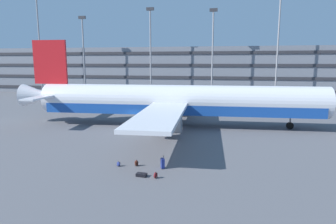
% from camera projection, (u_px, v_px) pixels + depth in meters
% --- Properties ---
extents(ground_plane, '(600.00, 600.00, 0.00)m').
position_uv_depth(ground_plane, '(133.00, 131.00, 37.00)').
color(ground_plane, '#5B5B60').
extents(terminal_structure, '(128.69, 20.29, 12.38)m').
position_uv_depth(terminal_structure, '(187.00, 70.00, 85.26)').
color(terminal_structure, slate).
rests_on(terminal_structure, ground_plane).
extents(airliner, '(43.95, 35.54, 11.47)m').
position_uv_depth(airliner, '(177.00, 101.00, 39.30)').
color(airliner, silver).
rests_on(airliner, ground_plane).
extents(light_mast_far_left, '(1.80, 0.50, 25.50)m').
position_uv_depth(light_mast_far_left, '(39.00, 39.00, 76.19)').
color(light_mast_far_left, gray).
rests_on(light_mast_far_left, ground_plane).
extents(light_mast_left, '(1.80, 0.50, 19.77)m').
position_uv_depth(light_mast_left, '(83.00, 50.00, 74.35)').
color(light_mast_left, gray).
rests_on(light_mast_left, ground_plane).
extents(light_mast_center_left, '(1.80, 0.50, 21.23)m').
position_uv_depth(light_mast_center_left, '(150.00, 46.00, 70.90)').
color(light_mast_center_left, gray).
rests_on(light_mast_center_left, ground_plane).
extents(light_mast_center_right, '(1.80, 0.50, 20.52)m').
position_uv_depth(light_mast_center_right, '(213.00, 47.00, 68.14)').
color(light_mast_center_right, gray).
rests_on(light_mast_center_right, ground_plane).
extents(light_mast_right, '(1.80, 0.50, 24.66)m').
position_uv_depth(light_mast_right, '(278.00, 37.00, 65.06)').
color(light_mast_right, gray).
rests_on(light_mast_right, ground_plane).
extents(suitcase_red, '(0.85, 0.53, 0.24)m').
position_uv_depth(suitcase_red, '(142.00, 175.00, 22.16)').
color(suitcase_red, black).
rests_on(suitcase_red, ground_plane).
extents(suitcase_laid_flat, '(0.42, 0.52, 1.04)m').
position_uv_depth(suitcase_laid_flat, '(163.00, 163.00, 23.78)').
color(suitcase_laid_flat, navy).
rests_on(suitcase_laid_flat, ground_plane).
extents(backpack_scuffed, '(0.33, 0.37, 0.51)m').
position_uv_depth(backpack_scuffed, '(155.00, 175.00, 21.78)').
color(backpack_scuffed, maroon).
rests_on(backpack_scuffed, ground_plane).
extents(backpack_teal, '(0.40, 0.40, 0.55)m').
position_uv_depth(backpack_teal, '(136.00, 163.00, 24.37)').
color(backpack_teal, '#592619').
rests_on(backpack_teal, ground_plane).
extents(backpack_black, '(0.38, 0.31, 0.46)m').
position_uv_depth(backpack_black, '(118.00, 164.00, 24.26)').
color(backpack_black, navy).
rests_on(backpack_black, ground_plane).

